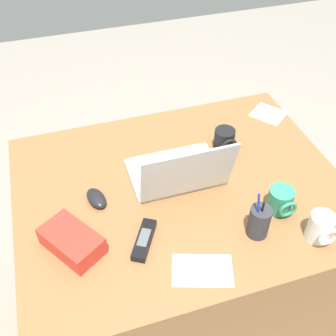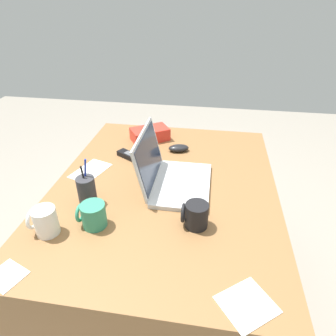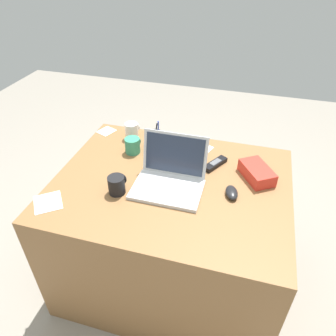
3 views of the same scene
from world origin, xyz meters
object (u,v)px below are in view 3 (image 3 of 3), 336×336
Objects in this scene: snack_bag at (257,173)px; cordless_phone at (215,164)px; coffee_mug_tall at (117,184)px; pen_holder at (156,140)px; laptop at (170,178)px; computer_mouse at (232,193)px; coffee_mug_spare at (133,145)px; coffee_mug_white at (132,131)px.

cordless_phone is at bearing 167.62° from snack_bag.
coffee_mug_tall is 0.50× the size of pen_holder.
laptop reaches higher than cordless_phone.
pen_holder is at bearing 133.06° from computer_mouse.
cordless_phone is at bearing 102.18° from computer_mouse.
pen_holder reaches higher than snack_bag.
coffee_mug_tall reaches higher than snack_bag.
cordless_phone is at bearing -0.74° from coffee_mug_spare.
laptop is at bearing -130.07° from cordless_phone.
pen_holder is at bearing -23.47° from coffee_mug_white.
coffee_mug_spare is (-0.58, 0.22, 0.03)m from computer_mouse.
laptop is at bearing 166.50° from computer_mouse.
computer_mouse is at bearing -31.84° from pen_holder.
laptop reaches higher than coffee_mug_tall.
snack_bag is at bearing -11.93° from pen_holder.
cordless_phone is 0.22m from snack_bag.
pen_holder is (0.17, -0.08, 0.01)m from coffee_mug_white.
coffee_mug_white is 0.51× the size of snack_bag.
coffee_mug_tall is 0.59× the size of cordless_phone.
pen_holder reaches higher than coffee_mug_white.
coffee_mug_white is 1.03× the size of coffee_mug_spare.
coffee_mug_white reaches higher than coffee_mug_spare.
coffee_mug_white is at bearing 132.33° from laptop.
coffee_mug_tall is (-0.23, -0.12, -0.00)m from laptop.
cordless_phone is at bearing -11.65° from pen_holder.
laptop is 0.30m from computer_mouse.
pen_holder is (-0.16, 0.30, 0.01)m from laptop.
cordless_phone is (-0.11, 0.22, -0.00)m from computer_mouse.
coffee_mug_tall is (-0.53, -0.12, 0.03)m from computer_mouse.
cordless_phone is (0.42, 0.34, -0.03)m from coffee_mug_tall.
coffee_mug_tall is at bearing -153.09° from laptop.
coffee_mug_tall is 0.42m from pen_holder.
snack_bag is (0.10, 0.17, 0.02)m from computer_mouse.
computer_mouse is 0.65× the size of cordless_phone.
pen_holder is (0.12, 0.07, 0.01)m from coffee_mug_spare.
cordless_phone is 0.85× the size of pen_holder.
computer_mouse is 0.54m from coffee_mug_tall.
coffee_mug_spare is at bearing 98.64° from coffee_mug_tall.
snack_bag is at bearing 23.66° from laptop.
coffee_mug_tall is 0.48× the size of snack_bag.
computer_mouse is (0.30, 0.01, -0.03)m from laptop.
computer_mouse is at bearing -62.73° from cordless_phone.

